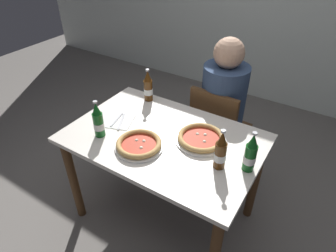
{
  "coord_description": "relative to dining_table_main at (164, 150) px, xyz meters",
  "views": [
    {
      "loc": [
        0.79,
        -1.21,
        1.86
      ],
      "look_at": [
        0.0,
        0.05,
        0.8
      ],
      "focal_mm": 31.18,
      "sensor_mm": 36.0,
      "label": 1
    }
  ],
  "objects": [
    {
      "name": "beer_bottle_right",
      "position": [
        0.4,
        -0.07,
        0.22
      ],
      "size": [
        0.07,
        0.07,
        0.25
      ],
      "color": "#512D0F",
      "rests_on": "dining_table_main"
    },
    {
      "name": "pizza_margherita_near",
      "position": [
        0.22,
        0.08,
        0.14
      ],
      "size": [
        0.31,
        0.31,
        0.04
      ],
      "color": "white",
      "rests_on": "dining_table_main"
    },
    {
      "name": "chair_behind_table",
      "position": [
        0.11,
        0.61,
        -0.15
      ],
      "size": [
        0.42,
        0.42,
        0.85
      ],
      "rotation": [
        0.0,
        0.0,
        3.09
      ],
      "color": "brown",
      "rests_on": "ground_plane"
    },
    {
      "name": "beer_bottle_center",
      "position": [
        -0.34,
        0.32,
        0.22
      ],
      "size": [
        0.07,
        0.07,
        0.25
      ],
      "color": "#512D0F",
      "rests_on": "dining_table_main"
    },
    {
      "name": "diner_seated",
      "position": [
        0.12,
        0.66,
        -0.05
      ],
      "size": [
        0.34,
        0.34,
        1.21
      ],
      "color": "#2D3342",
      "rests_on": "ground_plane"
    },
    {
      "name": "beer_bottle_extra",
      "position": [
        0.54,
        0.0,
        0.22
      ],
      "size": [
        0.07,
        0.07,
        0.25
      ],
      "color": "#14591E",
      "rests_on": "dining_table_main"
    },
    {
      "name": "ground_plane",
      "position": [
        0.0,
        0.0,
        -0.64
      ],
      "size": [
        8.0,
        8.0,
        0.0
      ],
      "primitive_type": "plane",
      "color": "slate"
    },
    {
      "name": "dining_table_main",
      "position": [
        0.0,
        0.0,
        0.0
      ],
      "size": [
        1.2,
        0.8,
        0.75
      ],
      "color": "silver",
      "rests_on": "ground_plane"
    },
    {
      "name": "napkin_with_cutlery",
      "position": [
        -0.34,
        -0.02,
        0.12
      ],
      "size": [
        0.23,
        0.23,
        0.01
      ],
      "color": "white",
      "rests_on": "dining_table_main"
    },
    {
      "name": "beer_bottle_left",
      "position": [
        -0.34,
        -0.2,
        0.22
      ],
      "size": [
        0.07,
        0.07,
        0.25
      ],
      "color": "#14591E",
      "rests_on": "dining_table_main"
    },
    {
      "name": "pizza_marinara_far",
      "position": [
        -0.07,
        -0.17,
        0.14
      ],
      "size": [
        0.29,
        0.29,
        0.04
      ],
      "color": "white",
      "rests_on": "dining_table_main"
    }
  ]
}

